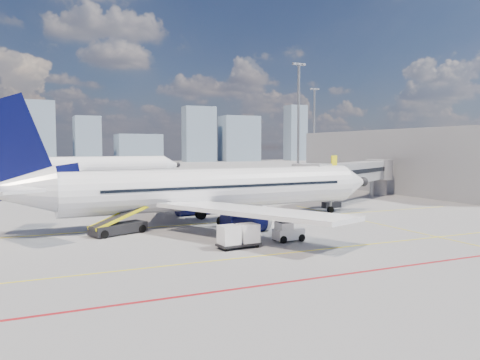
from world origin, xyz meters
The scene contains 13 objects.
ground centered at (0.00, 0.00, 0.00)m, with size 420.00×420.00×0.00m, color gray.
apron_markings centered at (-0.58, -3.91, 0.01)m, with size 90.00×35.12×0.01m.
jet_bridge centered at (23.51, 16.91, 3.74)m, with size 23.55×15.78×6.30m.
terminal_block centered at (39.95, 26.00, 5.00)m, with size 10.00×42.00×10.00m.
floodlight_mast_ne centered at (38.00, 55.00, 13.59)m, with size 3.20×0.61×25.45m.
floodlight_mast_far centered at (65.00, 90.00, 13.59)m, with size 3.20×0.61×25.45m.
distant_skyline centered at (-7.78, 190.00, 11.64)m, with size 252.99×15.36×30.17m.
main_aircraft centered at (-0.89, 8.04, 3.22)m, with size 39.90×34.74×11.64m.
second_aircraft centered at (-6.76, 64.49, 3.22)m, with size 42.71×37.10×12.51m.
baggage_tug centered at (2.07, -2.48, 0.75)m, with size 2.30×1.43×1.57m.
cargo_dolly centered at (-2.32, -3.18, 0.93)m, with size 3.20×1.64×1.69m.
belt_loader centered at (-9.10, 5.86, 0.71)m, with size 6.73×3.95×2.76m.
ramp_worker centered at (3.59, -0.61, 0.96)m, with size 0.70×0.46×1.92m, color yellow.
Camera 1 is at (-15.81, -33.36, 7.21)m, focal length 35.00 mm.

